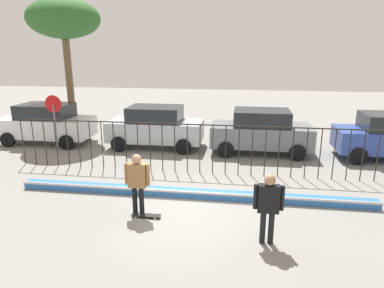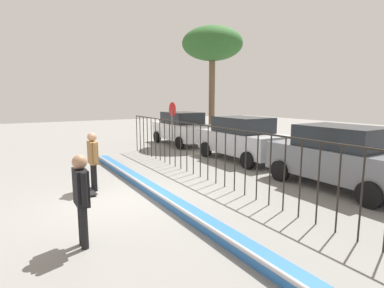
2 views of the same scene
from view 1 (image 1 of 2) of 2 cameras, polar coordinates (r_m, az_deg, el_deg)
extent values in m
plane|color=gray|center=(10.02, -1.02, -10.92)|extent=(60.00, 60.00, 0.00)
cube|color=#2D6BB7|center=(10.87, -0.16, -8.10)|extent=(11.00, 0.36, 0.22)
cylinder|color=#B2B2B7|center=(10.66, -0.30, -7.94)|extent=(11.00, 0.09, 0.09)
cylinder|color=black|center=(15.14, -26.00, 0.36)|extent=(0.04, 0.04, 1.84)
cylinder|color=black|center=(14.88, -24.51, 0.30)|extent=(0.04, 0.04, 1.84)
cylinder|color=black|center=(14.63, -22.98, 0.23)|extent=(0.04, 0.04, 1.84)
cylinder|color=black|center=(14.40, -21.39, 0.16)|extent=(0.04, 0.04, 1.84)
cylinder|color=black|center=(14.17, -19.75, 0.09)|extent=(0.04, 0.04, 1.84)
cylinder|color=black|center=(13.96, -18.05, 0.02)|extent=(0.04, 0.04, 1.84)
cylinder|color=black|center=(13.76, -16.31, -0.06)|extent=(0.04, 0.04, 1.84)
cylinder|color=black|center=(13.58, -14.52, -0.14)|extent=(0.04, 0.04, 1.84)
cylinder|color=black|center=(13.40, -12.68, -0.22)|extent=(0.04, 0.04, 1.84)
cylinder|color=black|center=(13.25, -10.79, -0.30)|extent=(0.04, 0.04, 1.84)
cylinder|color=black|center=(13.10, -8.87, -0.38)|extent=(0.04, 0.04, 1.84)
cylinder|color=black|center=(12.97, -6.90, -0.47)|extent=(0.04, 0.04, 1.84)
cylinder|color=black|center=(12.86, -4.89, -0.55)|extent=(0.04, 0.04, 1.84)
cylinder|color=black|center=(12.76, -2.85, -0.64)|extent=(0.04, 0.04, 1.84)
cylinder|color=black|center=(12.68, -0.78, -0.72)|extent=(0.04, 0.04, 1.84)
cylinder|color=black|center=(12.62, 1.31, -0.81)|extent=(0.04, 0.04, 1.84)
cylinder|color=black|center=(12.57, 3.42, -0.90)|extent=(0.04, 0.04, 1.84)
cylinder|color=black|center=(12.55, 5.55, -0.98)|extent=(0.04, 0.04, 1.84)
cylinder|color=black|center=(12.53, 7.68, -1.07)|extent=(0.04, 0.04, 1.84)
cylinder|color=black|center=(12.54, 9.81, -1.15)|extent=(0.04, 0.04, 1.84)
cylinder|color=black|center=(12.56, 11.93, -1.23)|extent=(0.04, 0.04, 1.84)
cylinder|color=black|center=(12.60, 14.05, -1.31)|extent=(0.04, 0.04, 1.84)
cylinder|color=black|center=(12.66, 16.15, -1.39)|extent=(0.04, 0.04, 1.84)
cylinder|color=black|center=(12.73, 18.23, -1.46)|extent=(0.04, 0.04, 1.84)
cylinder|color=black|center=(12.82, 20.28, -1.53)|extent=(0.04, 0.04, 1.84)
cylinder|color=black|center=(12.93, 22.30, -1.60)|extent=(0.04, 0.04, 1.84)
cylinder|color=black|center=(13.05, 24.29, -1.66)|extent=(0.04, 0.04, 1.84)
cylinder|color=black|center=(13.19, 26.24, -1.73)|extent=(0.04, 0.04, 1.84)
cylinder|color=black|center=(13.34, 28.14, -1.78)|extent=(0.04, 0.04, 1.84)
cube|color=black|center=(12.40, 1.34, 3.18)|extent=(14.00, 0.04, 0.04)
cylinder|color=black|center=(9.83, -9.35, -9.10)|extent=(0.13, 0.13, 0.81)
cylinder|color=black|center=(9.78, -8.26, -9.19)|extent=(0.13, 0.13, 0.81)
cube|color=olive|center=(9.52, -8.99, -5.11)|extent=(0.49, 0.21, 0.67)
sphere|color=#A87A5B|center=(9.37, -9.11, -2.45)|extent=(0.26, 0.26, 0.26)
cylinder|color=olive|center=(9.60, -10.70, -4.80)|extent=(0.11, 0.11, 0.60)
cylinder|color=olive|center=(9.43, -7.26, -5.03)|extent=(0.11, 0.11, 0.60)
cube|color=black|center=(9.74, -7.55, -11.50)|extent=(0.80, 0.20, 0.02)
cylinder|color=silver|center=(9.75, -5.86, -11.63)|extent=(0.05, 0.03, 0.05)
cylinder|color=silver|center=(9.62, -6.08, -12.03)|extent=(0.05, 0.03, 0.05)
cylinder|color=silver|center=(9.89, -8.95, -11.34)|extent=(0.05, 0.03, 0.05)
cylinder|color=silver|center=(9.76, -9.22, -11.73)|extent=(0.05, 0.03, 0.05)
cylinder|color=black|center=(8.54, 11.53, -13.23)|extent=(0.13, 0.13, 0.80)
cylinder|color=black|center=(8.55, 12.84, -13.26)|extent=(0.13, 0.13, 0.80)
cube|color=black|center=(8.22, 12.48, -8.75)|extent=(0.49, 0.21, 0.66)
sphere|color=#A87A5B|center=(8.04, 12.67, -5.74)|extent=(0.26, 0.26, 0.26)
cylinder|color=black|center=(8.19, 10.40, -8.47)|extent=(0.10, 0.10, 0.59)
cylinder|color=black|center=(8.24, 14.57, -8.58)|extent=(0.10, 0.10, 0.59)
cube|color=silver|center=(18.15, -22.66, 2.61)|extent=(4.30, 1.90, 0.90)
cube|color=#1E2328|center=(18.01, -22.92, 5.03)|extent=(2.37, 1.71, 0.66)
cylinder|color=black|center=(18.38, -17.11, 1.83)|extent=(0.68, 0.22, 0.68)
cylinder|color=black|center=(16.74, -19.84, 0.30)|extent=(0.68, 0.22, 0.68)
cylinder|color=black|center=(19.80, -24.78, 2.03)|extent=(0.68, 0.22, 0.68)
cylinder|color=black|center=(18.29, -27.95, 0.63)|extent=(0.68, 0.22, 0.68)
cube|color=#B7BABF|center=(16.12, -5.98, 2.24)|extent=(4.30, 1.90, 0.90)
cube|color=#1E2328|center=(15.96, -6.06, 4.96)|extent=(2.37, 1.71, 0.66)
cylinder|color=black|center=(16.84, -0.32, 1.32)|extent=(0.68, 0.22, 0.68)
cylinder|color=black|center=(15.03, -1.42, -0.43)|extent=(0.68, 0.22, 0.68)
cylinder|color=black|center=(17.51, -9.82, 1.65)|extent=(0.68, 0.22, 0.68)
cylinder|color=black|center=(15.78, -11.94, 0.01)|extent=(0.68, 0.22, 0.68)
cube|color=slate|center=(15.44, 11.21, 1.44)|extent=(4.30, 1.90, 0.90)
cube|color=#1E2328|center=(15.28, 11.36, 4.28)|extent=(2.37, 1.71, 0.66)
cylinder|color=black|center=(16.61, 16.03, 0.51)|extent=(0.68, 0.22, 0.68)
cylinder|color=black|center=(14.80, 16.93, -1.37)|extent=(0.68, 0.22, 0.68)
cylinder|color=black|center=(16.46, 5.91, 0.91)|extent=(0.68, 0.22, 0.68)
cylinder|color=black|center=(14.63, 5.55, -0.94)|extent=(0.68, 0.22, 0.68)
cylinder|color=black|center=(16.93, 23.84, 0.05)|extent=(0.68, 0.22, 0.68)
cylinder|color=black|center=(15.17, 25.65, -1.84)|extent=(0.68, 0.22, 0.68)
cylinder|color=slate|center=(16.46, -21.47, 2.44)|extent=(0.07, 0.07, 2.10)
cylinder|color=red|center=(16.29, -21.81, 6.12)|extent=(0.76, 0.02, 0.76)
cylinder|color=brown|center=(19.27, -19.36, 8.61)|extent=(0.36, 0.36, 4.89)
ellipsoid|color=#2D6028|center=(19.22, -20.31, 18.76)|extent=(3.55, 3.55, 1.95)
camera|label=2|loc=(9.15, 50.87, -1.24)|focal=28.32mm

